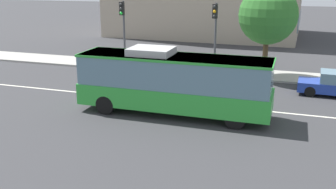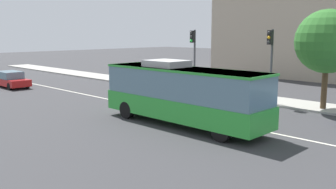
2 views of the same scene
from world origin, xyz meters
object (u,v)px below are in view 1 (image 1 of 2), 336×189
transit_bus (173,81)px  traffic_light_mid_block (215,27)px  street_tree_kerbside_left (268,15)px  traffic_light_near_corner (123,23)px

transit_bus → traffic_light_mid_block: 8.59m
traffic_light_mid_block → street_tree_kerbside_left: (3.47, 0.77, 0.84)m
traffic_light_near_corner → traffic_light_mid_block: same height
traffic_light_near_corner → traffic_light_mid_block: bearing=90.1°
transit_bus → traffic_light_near_corner: traffic_light_near_corner is taller
transit_bus → street_tree_kerbside_left: size_ratio=1.56×
traffic_light_near_corner → traffic_light_mid_block: 7.04m
transit_bus → street_tree_kerbside_left: (3.90, 9.17, 2.60)m
traffic_light_near_corner → street_tree_kerbside_left: street_tree_kerbside_left is taller
traffic_light_near_corner → traffic_light_mid_block: (7.03, -0.14, 0.00)m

